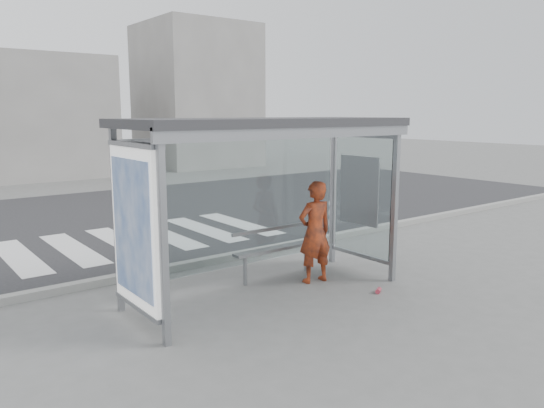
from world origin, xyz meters
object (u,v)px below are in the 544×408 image
Objects in this scene: soda_can at (378,291)px; bus_shelter at (244,164)px; person at (315,232)px; bench at (276,248)px.

bus_shelter is at bearing 149.51° from soda_can.
person is 1.33m from soda_can.
bus_shelter reaches higher than soda_can.
bus_shelter is 2.59× the size of person.
soda_can is (1.75, -1.03, -1.95)m from bus_shelter.
bus_shelter is at bearing 5.91° from person.
person is at bearing 112.11° from soda_can.
soda_can is at bearing 119.18° from person.
person is 0.73m from bench.
soda_can is (0.41, -1.00, -0.78)m from person.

